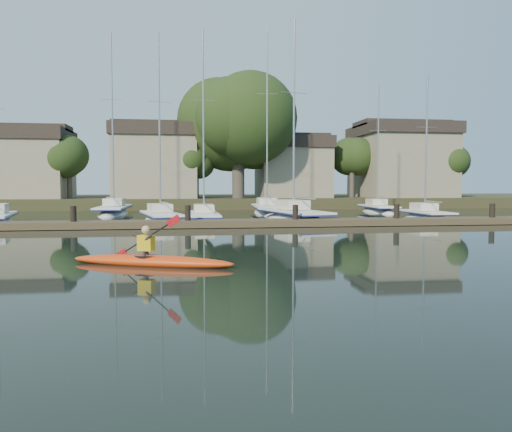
{
  "coord_description": "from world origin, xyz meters",
  "views": [
    {
      "loc": [
        -3.12,
        -13.39,
        2.33
      ],
      "look_at": [
        -0.61,
        4.33,
        1.2
      ],
      "focal_mm": 35.0,
      "sensor_mm": 36.0,
      "label": 1
    }
  ],
  "objects": [
    {
      "name": "sailboat_7",
      "position": [
        13.0,
        26.83,
        -0.18
      ],
      "size": [
        2.4,
        7.5,
        11.92
      ],
      "rotation": [
        0.0,
        0.0,
        -0.06
      ],
      "color": "white",
      "rests_on": "ground"
    },
    {
      "name": "sailboat_2",
      "position": [
        -1.96,
        18.3,
        -0.16
      ],
      "size": [
        1.9,
        7.94,
        13.13
      ],
      "rotation": [
        0.0,
        0.0,
        0.01
      ],
      "color": "white",
      "rests_on": "ground"
    },
    {
      "name": "shore",
      "position": [
        1.61,
        40.29,
        3.23
      ],
      "size": [
        90.0,
        25.25,
        12.75
      ],
      "color": "#27341A",
      "rests_on": "ground"
    },
    {
      "name": "sailboat_4",
      "position": [
        12.91,
        18.13,
        -0.17
      ],
      "size": [
        2.07,
        6.39,
        10.79
      ],
      "rotation": [
        0.0,
        0.0,
        -0.03
      ],
      "color": "white",
      "rests_on": "ground"
    },
    {
      "name": "sailboat_5",
      "position": [
        -8.74,
        26.99,
        -0.19
      ],
      "size": [
        2.2,
        9.33,
        15.44
      ],
      "rotation": [
        0.0,
        0.0,
        -0.0
      ],
      "color": "white",
      "rests_on": "ground"
    },
    {
      "name": "kayak",
      "position": [
        -4.13,
        1.18,
        0.19
      ],
      "size": [
        4.91,
        2.47,
        1.6
      ],
      "rotation": [
        0.0,
        0.0,
        -0.38
      ],
      "color": "#DB4110",
      "rests_on": "ground"
    },
    {
      "name": "dock",
      "position": [
        0.0,
        14.0,
        0.2
      ],
      "size": [
        34.0,
        2.0,
        1.8
      ],
      "color": "#4E412C",
      "rests_on": "ground"
    },
    {
      "name": "sailboat_3",
      "position": [
        3.9,
        18.12,
        -0.21
      ],
      "size": [
        3.94,
        9.14,
        14.3
      ],
      "rotation": [
        0.0,
        0.0,
        0.19
      ],
      "color": "white",
      "rests_on": "ground"
    },
    {
      "name": "sailboat_6",
      "position": [
        3.45,
        26.42,
        -0.19
      ],
      "size": [
        2.88,
        10.5,
        16.5
      ],
      "rotation": [
        0.0,
        0.0,
        -0.07
      ],
      "color": "white",
      "rests_on": "ground"
    },
    {
      "name": "ground",
      "position": [
        0.0,
        0.0,
        0.0
      ],
      "size": [
        160.0,
        160.0,
        0.0
      ],
      "primitive_type": "plane",
      "color": "black",
      "rests_on": "ground"
    },
    {
      "name": "sailboat_1",
      "position": [
        -4.64,
        18.34,
        -0.18
      ],
      "size": [
        3.55,
        8.14,
        12.93
      ],
      "rotation": [
        0.0,
        0.0,
        0.21
      ],
      "color": "white",
      "rests_on": "ground"
    }
  ]
}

